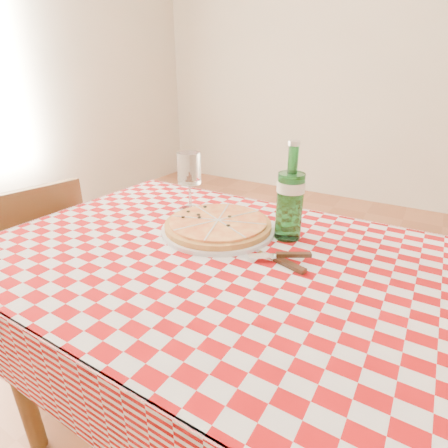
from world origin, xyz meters
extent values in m
plane|color=brown|center=(0.00, 0.00, 0.00)|extent=(6.00, 6.00, 0.00)
cube|color=white|center=(0.00, 3.00, 1.40)|extent=(5.00, 0.02, 2.80)
cube|color=brown|center=(0.00, 0.00, 0.73)|extent=(1.20, 0.80, 0.04)
cylinder|color=brown|center=(-0.54, -0.34, 0.35)|extent=(0.06, 0.06, 0.71)
cylinder|color=brown|center=(-0.54, 0.34, 0.35)|extent=(0.06, 0.06, 0.71)
cylinder|color=brown|center=(0.54, 0.34, 0.35)|extent=(0.06, 0.06, 0.71)
cube|color=#99090B|center=(0.00, 0.00, 0.75)|extent=(1.30, 0.90, 0.01)
cube|color=brown|center=(-0.96, -0.01, 0.40)|extent=(0.43, 0.43, 0.04)
cylinder|color=brown|center=(-0.77, 0.12, 0.19)|extent=(0.03, 0.03, 0.38)
cylinder|color=brown|center=(-1.09, 0.17, 0.19)|extent=(0.03, 0.03, 0.38)
cylinder|color=brown|center=(-0.82, -0.20, 0.19)|extent=(0.03, 0.03, 0.38)
cube|color=brown|center=(-0.79, -0.04, 0.62)|extent=(0.10, 0.37, 0.41)
camera|label=1|loc=(0.45, -0.71, 1.20)|focal=28.00mm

